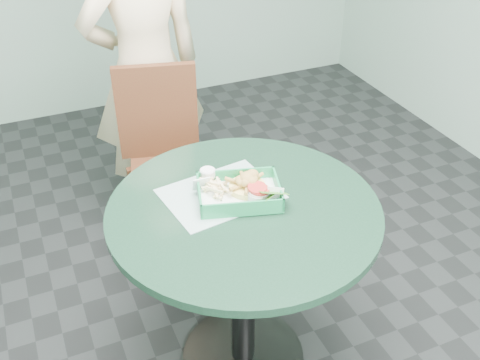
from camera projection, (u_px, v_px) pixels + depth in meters
name	position (u px, v px, depth m)	size (l,w,h in m)	color
floor	(243.00, 356.00, 2.31)	(4.00, 5.00, 0.02)	#303335
cafe_table	(244.00, 250.00, 1.98)	(0.93, 0.93, 0.75)	black
dining_chair	(166.00, 152.00, 2.63)	(0.37, 0.38, 0.93)	#48311D
diner_person	(144.00, 55.00, 2.65)	(0.66, 0.43, 1.80)	beige
placemat	(220.00, 198.00, 1.95)	(0.38, 0.28, 0.00)	#94B5AF
food_basket	(239.00, 200.00, 1.91)	(0.28, 0.20, 0.06)	#1C8D50
crab_sandwich	(244.00, 185.00, 1.93)	(0.13, 0.13, 0.07)	#EED26D
fries_pile	(212.00, 194.00, 1.91)	(0.10, 0.11, 0.04)	#FFE3A3
sauce_ramekin	(202.00, 183.00, 1.94)	(0.05, 0.05, 0.03)	silver
garnish_cup	(262.00, 194.00, 1.90)	(0.12, 0.11, 0.05)	silver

